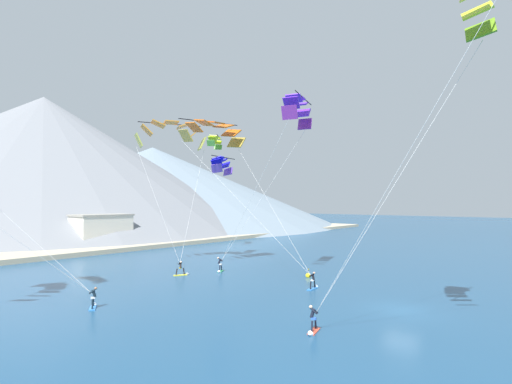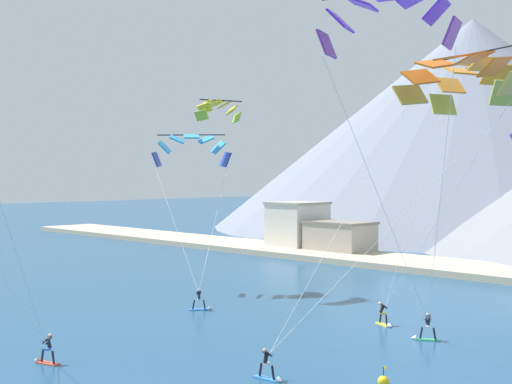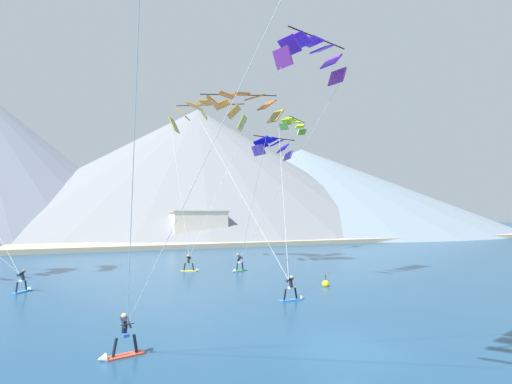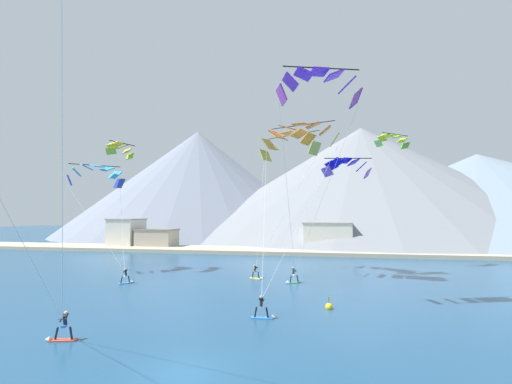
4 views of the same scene
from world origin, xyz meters
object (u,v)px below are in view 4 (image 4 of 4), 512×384
object	(u,v)px
kitesurfer_near_lead	(292,278)
parafoil_kite_mid_center	(289,142)
parafoil_kite_distant_high_outer	(120,148)
parafoil_kite_distant_low_drift	(392,139)
kitesurfer_near_trail	(128,279)
parafoil_kite_distant_mid_solo	(347,166)
kitesurfer_mid_center	(257,275)
parafoil_kite_near_lead	(319,84)
kitesurfer_far_right	(60,332)
race_marker_buoy	(329,307)
parafoil_kite_near_trail	(96,173)
parafoil_kite_far_left	(300,133)
kitesurfer_far_left	(265,312)

from	to	relation	value
kitesurfer_near_lead	parafoil_kite_mid_center	size ratio (longest dim) A/B	0.10
parafoil_kite_distant_high_outer	parafoil_kite_distant_low_drift	bearing A→B (deg)	16.66
kitesurfer_near_trail	parafoil_kite_distant_mid_solo	distance (m)	27.83
kitesurfer_near_trail	parafoil_kite_distant_high_outer	bearing A→B (deg)	130.18
parafoil_kite_mid_center	kitesurfer_near_trail	bearing A→B (deg)	-145.41
kitesurfer_near_lead	parafoil_kite_mid_center	distance (m)	17.81
kitesurfer_near_lead	parafoil_kite_distant_mid_solo	world-z (taller)	parafoil_kite_distant_mid_solo
parafoil_kite_mid_center	parafoil_kite_distant_mid_solo	bearing A→B (deg)	-13.31
kitesurfer_mid_center	parafoil_kite_near_lead	world-z (taller)	parafoil_kite_near_lead
kitesurfer_far_right	parafoil_kite_near_lead	bearing A→B (deg)	36.28
kitesurfer_near_trail	race_marker_buoy	distance (m)	21.36
kitesurfer_near_lead	parafoil_kite_near_trail	bearing A→B (deg)	174.09
parafoil_kite_far_left	parafoil_kite_mid_center	bearing A→B (deg)	108.46
kitesurfer_far_left	parafoil_kite_distant_mid_solo	distance (m)	23.51
kitesurfer_far_left	parafoil_kite_near_trail	distance (m)	31.44
kitesurfer_near_trail	kitesurfer_mid_center	bearing A→B (deg)	21.56
parafoil_kite_distant_high_outer	parafoil_kite_distant_mid_solo	bearing A→B (deg)	5.15
parafoil_kite_distant_mid_solo	race_marker_buoy	size ratio (longest dim) A/B	5.94
kitesurfer_mid_center	race_marker_buoy	bearing A→B (deg)	-55.25
kitesurfer_near_lead	parafoil_kite_near_lead	distance (m)	19.55
kitesurfer_far_left	parafoil_kite_mid_center	distance (m)	25.94
kitesurfer_near_trail	parafoil_kite_near_lead	bearing A→B (deg)	-14.18
parafoil_kite_distant_low_drift	race_marker_buoy	size ratio (longest dim) A/B	5.08
parafoil_kite_distant_high_outer	parafoil_kite_distant_mid_solo	distance (m)	28.90
kitesurfer_far_right	race_marker_buoy	size ratio (longest dim) A/B	1.75
parafoil_kite_mid_center	race_marker_buoy	distance (m)	24.07
kitesurfer_mid_center	kitesurfer_far_right	distance (m)	22.01
kitesurfer_near_trail	kitesurfer_far_right	distance (m)	16.60
parafoil_kite_near_lead	kitesurfer_far_right	bearing A→B (deg)	-143.72
kitesurfer_near_trail	parafoil_kite_near_lead	distance (m)	26.95
kitesurfer_far_right	parafoil_kite_mid_center	bearing A→B (deg)	68.63
kitesurfer_near_lead	race_marker_buoy	distance (m)	10.10
kitesurfer_far_left	race_marker_buoy	bearing A→B (deg)	37.39
parafoil_kite_near_lead	kitesurfer_near_lead	bearing A→B (deg)	109.97
kitesurfer_far_left	parafoil_kite_far_left	world-z (taller)	parafoil_kite_far_left
parafoil_kite_near_lead	parafoil_kite_near_trail	size ratio (longest dim) A/B	1.42
kitesurfer_far_right	parafoil_kite_near_lead	world-z (taller)	parafoil_kite_near_lead
parafoil_kite_distant_low_drift	parafoil_kite_distant_mid_solo	xyz separation A→B (m)	(-6.86, -8.04, -4.75)
kitesurfer_far_right	parafoil_kite_mid_center	distance (m)	32.84
parafoil_kite_near_lead	parafoil_kite_near_trail	bearing A→B (deg)	158.70
parafoil_kite_near_lead	parafoil_kite_distant_low_drift	size ratio (longest dim) A/B	3.41
kitesurfer_far_left	kitesurfer_mid_center	bearing A→B (deg)	102.92
parafoil_kite_distant_high_outer	race_marker_buoy	xyz separation A→B (m)	(26.15, -12.68, -15.60)
parafoil_kite_near_trail	parafoil_kite_mid_center	bearing A→B (deg)	11.37
kitesurfer_near_trail	kitesurfer_far_left	world-z (taller)	kitesurfer_near_trail
kitesurfer_mid_center	race_marker_buoy	xyz separation A→B (m)	(7.67, -11.06, -0.30)
kitesurfer_near_trail	parafoil_kite_mid_center	size ratio (longest dim) A/B	0.10
kitesurfer_far_left	parafoil_kite_distant_mid_solo	size ratio (longest dim) A/B	0.29
kitesurfer_near_lead	parafoil_kite_far_left	xyz separation A→B (m)	(0.88, 1.96, 15.91)
kitesurfer_mid_center	parafoil_kite_distant_mid_solo	bearing A→B (deg)	22.43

